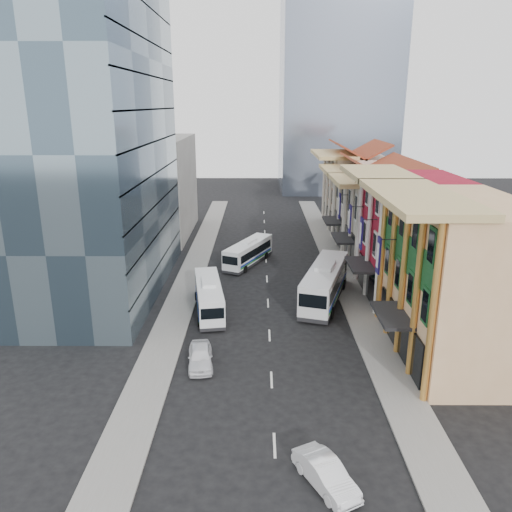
{
  "coord_description": "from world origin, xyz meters",
  "views": [
    {
      "loc": [
        -0.92,
        -29.83,
        18.51
      ],
      "look_at": [
        -1.18,
        17.53,
        4.01
      ],
      "focal_mm": 35.0,
      "sensor_mm": 36.0,
      "label": 1
    }
  ],
  "objects_px": {
    "bus_left_near": "(209,296)",
    "bus_right": "(325,282)",
    "shophouse_tan": "(460,280)",
    "office_tower": "(91,142)",
    "sedan_right": "(326,474)",
    "sedan_left": "(200,356)",
    "bus_left_far": "(248,252)"
  },
  "relations": [
    {
      "from": "bus_left_far",
      "to": "office_tower",
      "type": "bearing_deg",
      "value": -126.11
    },
    {
      "from": "office_tower",
      "to": "sedan_left",
      "type": "relative_size",
      "value": 6.82
    },
    {
      "from": "office_tower",
      "to": "bus_right",
      "type": "bearing_deg",
      "value": -8.52
    },
    {
      "from": "bus_left_far",
      "to": "sedan_left",
      "type": "relative_size",
      "value": 2.15
    },
    {
      "from": "shophouse_tan",
      "to": "bus_left_near",
      "type": "distance_m",
      "value": 21.55
    },
    {
      "from": "office_tower",
      "to": "bus_left_far",
      "type": "distance_m",
      "value": 21.71
    },
    {
      "from": "bus_left_near",
      "to": "bus_right",
      "type": "distance_m",
      "value": 11.31
    },
    {
      "from": "shophouse_tan",
      "to": "bus_left_far",
      "type": "height_order",
      "value": "shophouse_tan"
    },
    {
      "from": "shophouse_tan",
      "to": "office_tower",
      "type": "relative_size",
      "value": 0.47
    },
    {
      "from": "bus_left_near",
      "to": "bus_right",
      "type": "xyz_separation_m",
      "value": [
        11.0,
        2.62,
        0.39
      ]
    },
    {
      "from": "bus_left_near",
      "to": "sedan_right",
      "type": "relative_size",
      "value": 2.25
    },
    {
      "from": "bus_right",
      "to": "bus_left_far",
      "type": "bearing_deg",
      "value": 140.43
    },
    {
      "from": "sedan_right",
      "to": "bus_right",
      "type": "bearing_deg",
      "value": 55.11
    },
    {
      "from": "sedan_left",
      "to": "shophouse_tan",
      "type": "bearing_deg",
      "value": -0.81
    },
    {
      "from": "shophouse_tan",
      "to": "sedan_left",
      "type": "xyz_separation_m",
      "value": [
        -19.19,
        -2.03,
        -5.25
      ]
    },
    {
      "from": "bus_left_near",
      "to": "office_tower",
      "type": "bearing_deg",
      "value": 143.37
    },
    {
      "from": "bus_left_far",
      "to": "sedan_right",
      "type": "relative_size",
      "value": 2.22
    },
    {
      "from": "office_tower",
      "to": "bus_right",
      "type": "distance_m",
      "value": 26.24
    },
    {
      "from": "bus_right",
      "to": "sedan_left",
      "type": "distance_m",
      "value": 16.61
    },
    {
      "from": "shophouse_tan",
      "to": "sedan_right",
      "type": "xyz_separation_m",
      "value": [
        -11.53,
        -14.08,
        -5.3
      ]
    },
    {
      "from": "office_tower",
      "to": "sedan_left",
      "type": "bearing_deg",
      "value": -53.61
    },
    {
      "from": "office_tower",
      "to": "bus_left_near",
      "type": "xyz_separation_m",
      "value": [
        11.5,
        -5.99,
        -13.46
      ]
    },
    {
      "from": "shophouse_tan",
      "to": "bus_left_far",
      "type": "bearing_deg",
      "value": 125.91
    },
    {
      "from": "sedan_left",
      "to": "sedan_right",
      "type": "relative_size",
      "value": 1.03
    },
    {
      "from": "shophouse_tan",
      "to": "bus_right",
      "type": "relative_size",
      "value": 1.16
    },
    {
      "from": "sedan_left",
      "to": "sedan_right",
      "type": "xyz_separation_m",
      "value": [
        7.66,
        -12.05,
        -0.04
      ]
    },
    {
      "from": "shophouse_tan",
      "to": "bus_left_near",
      "type": "xyz_separation_m",
      "value": [
        -19.5,
        8.01,
        -4.46
      ]
    },
    {
      "from": "bus_left_near",
      "to": "sedan_right",
      "type": "distance_m",
      "value": 23.5
    },
    {
      "from": "bus_right",
      "to": "sedan_right",
      "type": "bearing_deg",
      "value": -79.79
    },
    {
      "from": "bus_right",
      "to": "sedan_right",
      "type": "xyz_separation_m",
      "value": [
        -3.03,
        -24.71,
        -1.23
      ]
    },
    {
      "from": "bus_left_near",
      "to": "bus_left_far",
      "type": "relative_size",
      "value": 1.02
    },
    {
      "from": "sedan_left",
      "to": "office_tower",
      "type": "bearing_deg",
      "value": 119.54
    }
  ]
}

